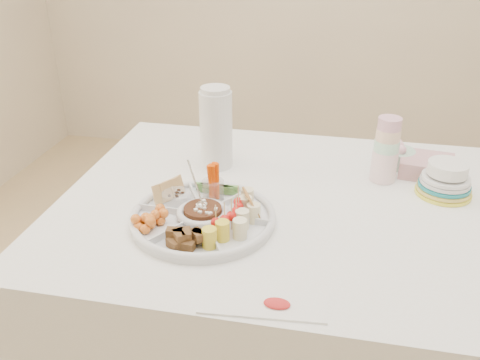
% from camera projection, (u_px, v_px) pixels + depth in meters
% --- Properties ---
extents(dining_table, '(1.52, 1.02, 0.76)m').
position_uv_depth(dining_table, '(317.00, 308.00, 1.61)').
color(dining_table, white).
rests_on(dining_table, floor).
extents(party_tray, '(0.39, 0.39, 0.04)m').
position_uv_depth(party_tray, '(203.00, 215.00, 1.34)').
color(party_tray, silver).
rests_on(party_tray, dining_table).
extents(bean_dip, '(0.10, 0.10, 0.04)m').
position_uv_depth(bean_dip, '(203.00, 213.00, 1.34)').
color(bean_dip, brown).
rests_on(bean_dip, party_tray).
extents(tortillas, '(0.11, 0.11, 0.06)m').
position_uv_depth(tortillas, '(250.00, 201.00, 1.37)').
color(tortillas, '#9C633C').
rests_on(tortillas, party_tray).
extents(carrot_cucumber, '(0.12, 0.12, 0.11)m').
position_uv_depth(carrot_cucumber, '(216.00, 179.00, 1.44)').
color(carrot_cucumber, '#E74400').
rests_on(carrot_cucumber, party_tray).
extents(pita_raisins, '(0.12, 0.12, 0.06)m').
position_uv_depth(pita_raisins, '(171.00, 192.00, 1.41)').
color(pita_raisins, tan).
rests_on(pita_raisins, party_tray).
extents(cherries, '(0.12, 0.12, 0.05)m').
position_uv_depth(cherries, '(153.00, 218.00, 1.30)').
color(cherries, orange).
rests_on(cherries, party_tray).
extents(granola_chunks, '(0.11, 0.11, 0.05)m').
position_uv_depth(granola_chunks, '(187.00, 238.00, 1.22)').
color(granola_chunks, '#432A19').
rests_on(granola_chunks, party_tray).
extents(banana_tomato, '(0.12, 0.12, 0.09)m').
position_uv_depth(banana_tomato, '(238.00, 221.00, 1.25)').
color(banana_tomato, '#D7B96F').
rests_on(banana_tomato, party_tray).
extents(cup_stack, '(0.08, 0.08, 0.21)m').
position_uv_depth(cup_stack, '(386.00, 148.00, 1.52)').
color(cup_stack, '#CAEDBF').
rests_on(cup_stack, dining_table).
extents(thermos, '(0.12, 0.12, 0.27)m').
position_uv_depth(thermos, '(216.00, 127.00, 1.60)').
color(thermos, silver).
rests_on(thermos, dining_table).
extents(flower_bowl, '(0.14, 0.14, 0.08)m').
position_uv_depth(flower_bowl, '(398.00, 154.00, 1.65)').
color(flower_bowl, silver).
rests_on(flower_bowl, dining_table).
extents(napkin_stack, '(0.18, 0.16, 0.05)m').
position_uv_depth(napkin_stack, '(426.00, 166.00, 1.60)').
color(napkin_stack, '#CB949A').
rests_on(napkin_stack, dining_table).
extents(plate_stack, '(0.21, 0.21, 0.10)m').
position_uv_depth(plate_stack, '(446.00, 179.00, 1.47)').
color(plate_stack, yellow).
rests_on(plate_stack, dining_table).
extents(placemat, '(0.27, 0.11, 0.01)m').
position_uv_depth(placemat, '(263.00, 304.00, 1.06)').
color(placemat, white).
rests_on(placemat, dining_table).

